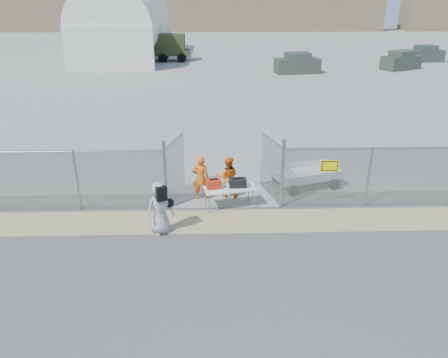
{
  "coord_description": "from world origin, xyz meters",
  "views": [
    {
      "loc": [
        -0.39,
        -11.72,
        7.0
      ],
      "look_at": [
        0.0,
        2.0,
        1.1
      ],
      "focal_mm": 35.0,
      "sensor_mm": 36.0,
      "label": 1
    }
  ],
  "objects_px": {
    "folding_table": "(229,197)",
    "visitor": "(160,208)",
    "security_worker_left": "(201,178)",
    "security_worker_right": "(228,177)",
    "utility_trailer": "(306,177)"
  },
  "relations": [
    {
      "from": "security_worker_right",
      "to": "utility_trailer",
      "type": "relative_size",
      "value": 0.48
    },
    {
      "from": "visitor",
      "to": "utility_trailer",
      "type": "height_order",
      "value": "visitor"
    },
    {
      "from": "visitor",
      "to": "utility_trailer",
      "type": "distance_m",
      "value": 6.31
    },
    {
      "from": "folding_table",
      "to": "security_worker_left",
      "type": "height_order",
      "value": "security_worker_left"
    },
    {
      "from": "security_worker_left",
      "to": "visitor",
      "type": "xyz_separation_m",
      "value": [
        -1.21,
        -2.41,
        0.03
      ]
    },
    {
      "from": "security_worker_left",
      "to": "utility_trailer",
      "type": "distance_m",
      "value": 4.21
    },
    {
      "from": "folding_table",
      "to": "utility_trailer",
      "type": "distance_m",
      "value": 3.51
    },
    {
      "from": "security_worker_left",
      "to": "utility_trailer",
      "type": "height_order",
      "value": "security_worker_left"
    },
    {
      "from": "visitor",
      "to": "utility_trailer",
      "type": "bearing_deg",
      "value": 5.15
    },
    {
      "from": "security_worker_right",
      "to": "visitor",
      "type": "bearing_deg",
      "value": 54.74
    },
    {
      "from": "security_worker_right",
      "to": "utility_trailer",
      "type": "distance_m",
      "value": 3.2
    },
    {
      "from": "visitor",
      "to": "utility_trailer",
      "type": "relative_size",
      "value": 0.54
    },
    {
      "from": "security_worker_right",
      "to": "utility_trailer",
      "type": "height_order",
      "value": "security_worker_right"
    },
    {
      "from": "utility_trailer",
      "to": "security_worker_left",
      "type": "bearing_deg",
      "value": 176.98
    },
    {
      "from": "folding_table",
      "to": "visitor",
      "type": "bearing_deg",
      "value": -154.61
    }
  ]
}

